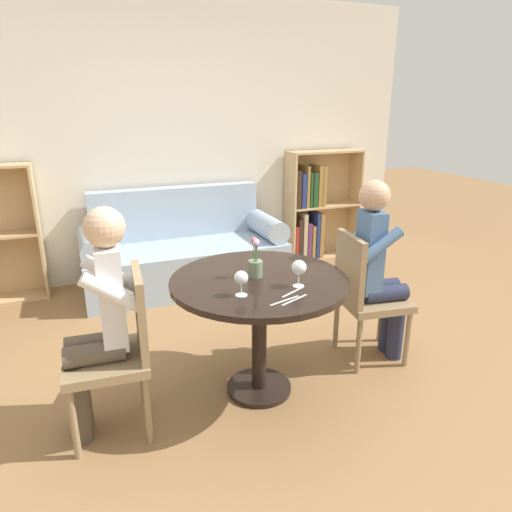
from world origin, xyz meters
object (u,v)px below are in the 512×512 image
Objects in this scene: person_right at (379,268)px; flower_vase at (255,262)px; couch at (184,254)px; person_left at (99,320)px; wine_glass_left at (241,279)px; bookshelf_right at (313,210)px; chair_left at (120,346)px; chair_right at (364,292)px; wine_glass_right at (299,268)px.

flower_vase is (-0.90, -0.04, 0.18)m from person_right.
flower_vase is at bearing -90.33° from couch.
wine_glass_left is (0.71, -0.17, 0.18)m from person_left.
person_right reaches higher than bookshelf_right.
person_right is (1.78, 0.09, 0.00)m from person_left.
person_right reaches higher than couch.
chair_left is 3.73× the size of flower_vase.
person_left reaches higher than bookshelf_right.
wine_glass_left is (-0.98, -0.28, 0.35)m from chair_right.
wine_glass_right is 0.63× the size of flower_vase.
wine_glass_right is (0.96, -0.16, 0.36)m from chair_left.
bookshelf_right is 1.35× the size of chair_left.
person_right is at bearing -64.09° from couch.
chair_right is at bearing -109.95° from bookshelf_right.
flower_vase is at bearing 97.87° from person_left.
chair_right is (-0.75, -2.07, -0.07)m from bookshelf_right.
person_left is 0.75m from wine_glass_left.
couch is at bearing 85.05° from wine_glass_left.
wine_glass_left is (-1.07, -0.26, 0.18)m from person_right.
flower_vase reaches higher than wine_glass_left.
flower_vase is (-1.57, -2.13, 0.28)m from bookshelf_right.
wine_glass_left is (-0.18, -2.10, 0.53)m from couch.
flower_vase is at bearing 52.91° from wine_glass_left.
person_right is at bearing 2.38° from flower_vase.
couch is 1.55× the size of bookshelf_right.
flower_vase is at bearing 99.09° from chair_left.
bookshelf_right is at bearing -9.61° from person_right.
chair_left is 0.87m from flower_vase.
couch reaches higher than wine_glass_left.
chair_left is at bearing 165.38° from wine_glass_left.
couch is 2.17m from wine_glass_left.
bookshelf_right is (1.56, 0.26, 0.25)m from couch.
person_left reaches higher than couch.
chair_left is 0.72× the size of person_right.
person_left is (-0.89, -1.92, 0.35)m from couch.
person_left is 5.14× the size of flower_vase.
flower_vase reaches higher than chair_left.
flower_vase reaches higher than wine_glass_right.
wine_glass_right is at bearing 84.79° from chair_left.
person_left reaches higher than chair_right.
person_right is (1.69, 0.10, 0.17)m from chair_left.
person_left is 1.08m from wine_glass_right.
couch reaches higher than chair_left.
chair_left is at bearing 86.99° from person_left.
wine_glass_left is (0.62, -0.16, 0.35)m from chair_left.
bookshelf_right is at bearing 59.25° from wine_glass_right.
chair_left is 5.91× the size of wine_glass_right.
chair_left reaches higher than wine_glass_left.
person_left reaches higher than wine_glass_left.
chair_left is 1.61m from chair_right.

